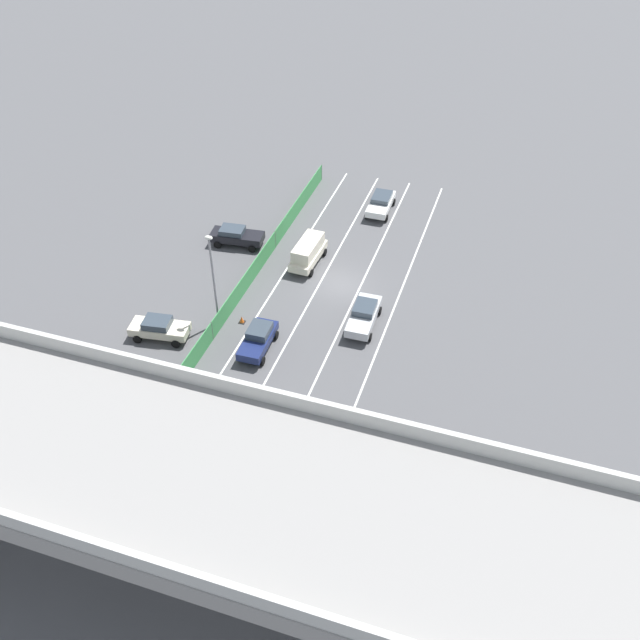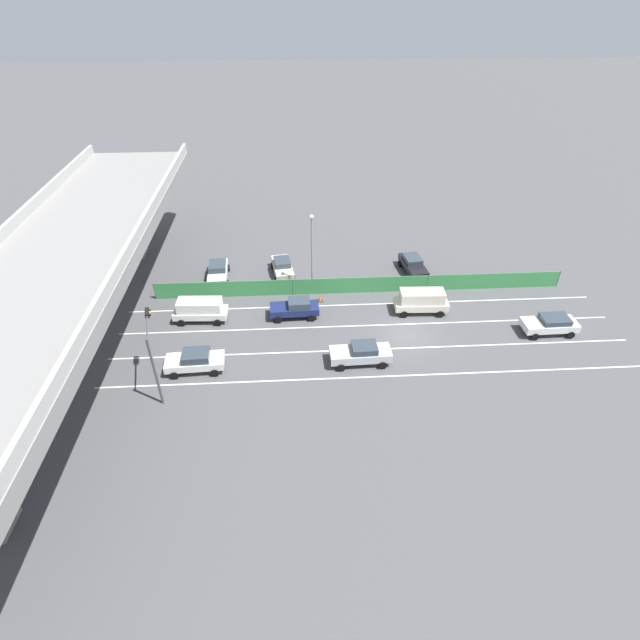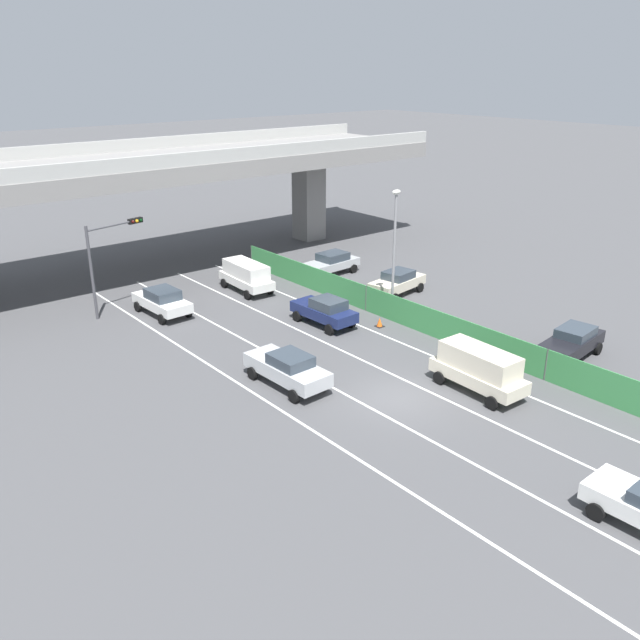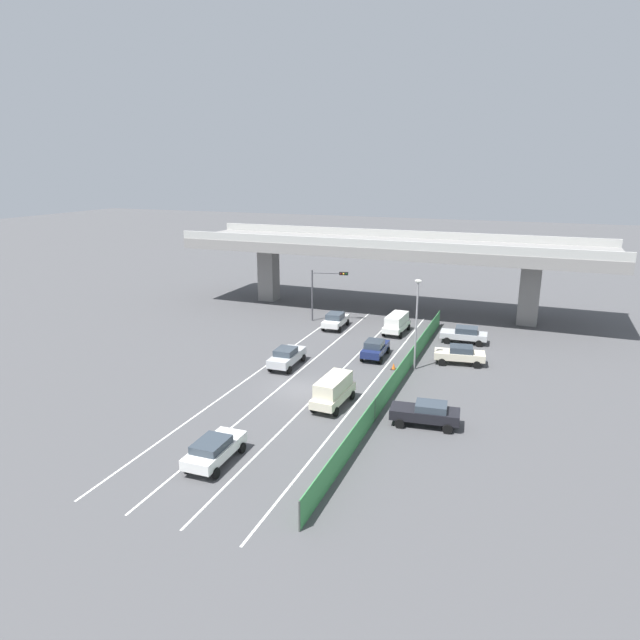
% 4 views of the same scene
% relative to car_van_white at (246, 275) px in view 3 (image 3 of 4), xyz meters
% --- Properties ---
extents(ground_plane, '(300.00, 300.00, 0.00)m').
position_rel_car_van_white_xyz_m(ground_plane, '(-3.28, -17.32, -1.15)').
color(ground_plane, '#4C4C4F').
extents(lane_line_left_edge, '(0.14, 42.00, 0.01)m').
position_rel_car_van_white_xyz_m(lane_line_left_edge, '(-8.12, -14.32, -1.15)').
color(lane_line_left_edge, silver).
rests_on(lane_line_left_edge, ground).
extents(lane_line_mid_left, '(0.14, 42.00, 0.01)m').
position_rel_car_van_white_xyz_m(lane_line_mid_left, '(-4.89, -14.32, -1.15)').
color(lane_line_mid_left, silver).
rests_on(lane_line_mid_left, ground).
extents(lane_line_mid_right, '(0.14, 42.00, 0.01)m').
position_rel_car_van_white_xyz_m(lane_line_mid_right, '(-1.66, -14.32, -1.15)').
color(lane_line_mid_right, silver).
rests_on(lane_line_mid_right, ground).
extents(lane_line_right_edge, '(0.14, 42.00, 0.01)m').
position_rel_car_van_white_xyz_m(lane_line_right_edge, '(1.56, -14.32, -1.15)').
color(lane_line_right_edge, silver).
rests_on(lane_line_right_edge, ground).
extents(elevated_overpass, '(49.00, 10.63, 9.04)m').
position_rel_car_van_white_xyz_m(elevated_overpass, '(-3.28, 8.68, 6.08)').
color(elevated_overpass, gray).
rests_on(elevated_overpass, ground).
extents(green_fence, '(0.10, 38.10, 1.63)m').
position_rel_car_van_white_xyz_m(green_fence, '(3.59, -14.32, -0.33)').
color(green_fence, '#3D8E4C').
rests_on(green_fence, ground).
extents(car_van_white, '(2.14, 4.61, 2.00)m').
position_rel_car_van_white_xyz_m(car_van_white, '(0.00, 0.00, 0.00)').
color(car_van_white, silver).
rests_on(car_van_white, ground).
extents(car_sedan_silver, '(2.10, 4.75, 1.68)m').
position_rel_car_van_white_xyz_m(car_sedan_silver, '(-6.39, -13.11, -0.23)').
color(car_sedan_silver, '#B7BABC').
rests_on(car_sedan_silver, ground).
extents(car_van_cream, '(2.12, 4.74, 2.14)m').
position_rel_car_van_white_xyz_m(car_van_cream, '(0.13, -19.26, 0.06)').
color(car_van_cream, beige).
rests_on(car_van_cream, ground).
extents(car_sedan_navy, '(2.05, 4.29, 1.69)m').
position_rel_car_van_white_xyz_m(car_sedan_navy, '(0.06, -8.19, -0.23)').
color(car_sedan_navy, navy).
rests_on(car_sedan_navy, ground).
extents(car_hatchback_white, '(2.17, 4.44, 1.66)m').
position_rel_car_van_white_xyz_m(car_hatchback_white, '(-6.50, -0.51, -0.24)').
color(car_hatchback_white, silver).
rests_on(car_hatchback_white, ground).
extents(parked_sedan_dark, '(4.68, 2.36, 1.62)m').
position_rel_car_van_white_xyz_m(parked_sedan_dark, '(6.94, -20.02, -0.24)').
color(parked_sedan_dark, black).
rests_on(parked_sedan_dark, ground).
extents(parked_sedan_cream, '(4.49, 2.45, 1.62)m').
position_rel_car_van_white_xyz_m(parked_sedan_cream, '(7.36, -7.02, -0.25)').
color(parked_sedan_cream, beige).
rests_on(parked_sedan_cream, ground).
extents(parked_wagon_silver, '(4.52, 2.26, 1.59)m').
position_rel_car_van_white_xyz_m(parked_wagon_silver, '(6.93, -0.71, -0.26)').
color(parked_wagon_silver, '#B2B5B7').
rests_on(parked_wagon_silver, ground).
extents(traffic_light, '(3.97, 1.11, 5.72)m').
position_rel_car_van_white_xyz_m(traffic_light, '(-8.57, 1.65, 2.92)').
color(traffic_light, '#47474C').
rests_on(traffic_light, ground).
extents(street_lamp, '(0.60, 0.36, 7.77)m').
position_rel_car_van_white_xyz_m(street_lamp, '(3.98, -9.83, 3.51)').
color(street_lamp, gray).
rests_on(street_lamp, ground).
extents(traffic_cone, '(0.47, 0.47, 0.55)m').
position_rel_car_van_white_xyz_m(traffic_cone, '(2.36, -10.46, -0.90)').
color(traffic_cone, orange).
rests_on(traffic_cone, ground).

